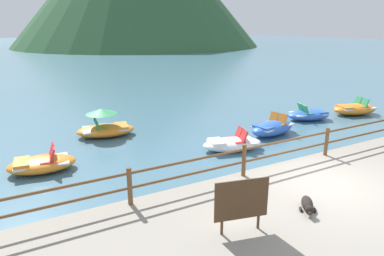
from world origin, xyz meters
name	(u,v)px	position (x,y,z in m)	size (l,w,h in m)	color
ground_plane	(68,63)	(0.00, 40.00, 0.00)	(200.00, 200.00, 0.00)	#477084
dock_railing	(289,147)	(0.00, 1.55, 0.97)	(23.92, 0.12, 0.95)	brown
sign_board	(241,200)	(-3.46, -0.68, 1.13)	(1.16, 0.31, 1.19)	silver
dog_resting	(307,205)	(-1.53, -0.71, 0.52)	(0.76, 0.85, 0.26)	black
pedal_boat_0	(355,109)	(8.75, 5.67, 0.30)	(2.67, 1.80, 0.89)	orange
pedal_boat_1	(232,144)	(-0.11, 4.35, 0.25)	(2.52, 1.68, 0.82)	white
pedal_boat_2	(105,127)	(-3.85, 8.40, 0.40)	(2.63, 1.82, 1.20)	orange
pedal_boat_3	(272,128)	(2.53, 5.07, 0.31)	(2.57, 1.57, 0.90)	blue
pedal_boat_4	(309,115)	(5.79, 6.06, 0.26)	(2.44, 1.78, 0.83)	blue
pedal_boat_5	(42,164)	(-6.69, 5.71, 0.26)	(2.22, 1.49, 0.83)	orange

